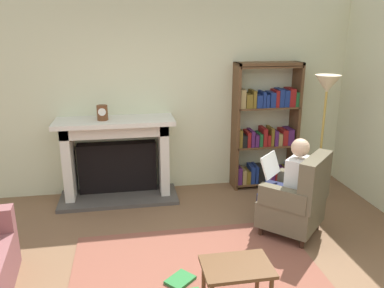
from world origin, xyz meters
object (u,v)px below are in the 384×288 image
object	(u,v)px
seated_reader	(289,182)
floor_lamp	(326,96)
armchair_reading	(297,200)
side_table	(237,273)
mantel_clock	(102,113)
fireplace	(117,156)
bookshelf	(266,129)

from	to	relation	value
seated_reader	floor_lamp	bearing A→B (deg)	177.37
armchair_reading	floor_lamp	xyz separation A→B (m)	(0.64, 0.75, 1.03)
side_table	mantel_clock	bearing A→B (deg)	114.68
fireplace	floor_lamp	bearing A→B (deg)	-14.07
bookshelf	floor_lamp	bearing A→B (deg)	-53.94
armchair_reading	floor_lamp	size ratio (longest dim) A/B	0.56
fireplace	armchair_reading	bearing A→B (deg)	-35.16
armchair_reading	seated_reader	xyz separation A→B (m)	(-0.08, 0.08, 0.20)
armchair_reading	side_table	size ratio (longest dim) A/B	1.73
mantel_clock	bookshelf	world-z (taller)	bookshelf
seated_reader	floor_lamp	xyz separation A→B (m)	(0.72, 0.67, 0.84)
armchair_reading	side_table	bearing A→B (deg)	2.27
fireplace	floor_lamp	xyz separation A→B (m)	(2.64, -0.66, 0.86)
bookshelf	floor_lamp	size ratio (longest dim) A/B	1.06
fireplace	floor_lamp	world-z (taller)	floor_lamp
bookshelf	seated_reader	xyz separation A→B (m)	(-0.22, -1.36, -0.25)
side_table	floor_lamp	distance (m)	2.73
bookshelf	floor_lamp	world-z (taller)	bookshelf
armchair_reading	seated_reader	world-z (taller)	seated_reader
bookshelf	fireplace	bearing A→B (deg)	-179.12
mantel_clock	seated_reader	world-z (taller)	mantel_clock
mantel_clock	fireplace	bearing A→B (deg)	34.51
fireplace	bookshelf	size ratio (longest dim) A/B	0.87
fireplace	side_table	distance (m)	2.73
fireplace	seated_reader	world-z (taller)	seated_reader
fireplace	bookshelf	xyz separation A→B (m)	(2.14, 0.03, 0.28)
fireplace	floor_lamp	distance (m)	2.86
side_table	floor_lamp	bearing A→B (deg)	48.34
mantel_clock	armchair_reading	bearing A→B (deg)	-31.29
mantel_clock	bookshelf	xyz separation A→B (m)	(2.29, 0.14, -0.36)
mantel_clock	side_table	bearing A→B (deg)	-65.32
armchair_reading	side_table	distance (m)	1.53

